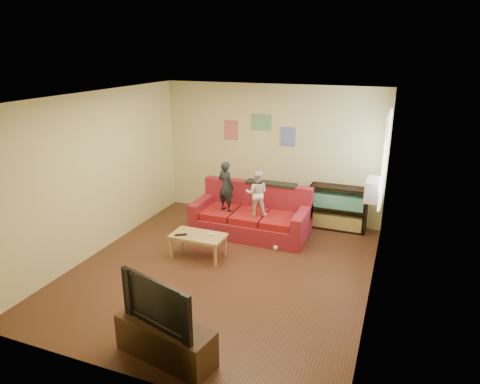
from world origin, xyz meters
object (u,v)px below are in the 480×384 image
(coffee_table, at_px, (198,238))
(television, at_px, (163,300))
(file_box, at_px, (284,230))
(bookshelf, at_px, (338,210))
(sofa, at_px, (252,217))
(child_b, at_px, (257,193))
(child_a, at_px, (226,186))
(tv_stand, at_px, (166,340))

(coffee_table, bearing_deg, television, -72.06)
(television, bearing_deg, file_box, 99.91)
(coffee_table, height_order, television, television)
(coffee_table, xyz_separation_m, bookshelf, (1.99, 2.04, 0.04))
(sofa, bearing_deg, child_b, -49.53)
(coffee_table, bearing_deg, file_box, 47.55)
(sofa, xyz_separation_m, child_a, (-0.45, -0.17, 0.61))
(tv_stand, height_order, television, television)
(child_b, height_order, file_box, child_b)
(bookshelf, bearing_deg, file_box, -136.92)
(sofa, xyz_separation_m, child_b, (0.15, -0.17, 0.55))
(child_a, height_order, child_b, child_a)
(tv_stand, bearing_deg, television, 0.00)
(file_box, distance_m, tv_stand, 3.62)
(coffee_table, bearing_deg, child_a, 87.29)
(sofa, distance_m, child_b, 0.60)
(bookshelf, bearing_deg, coffee_table, -134.26)
(child_a, relative_size, coffee_table, 1.06)
(sofa, bearing_deg, tv_stand, -85.93)
(sofa, height_order, tv_stand, sofa)
(child_a, distance_m, tv_stand, 3.59)
(sofa, relative_size, coffee_table, 2.39)
(child_a, height_order, television, child_a)
(file_box, height_order, television, television)
(child_a, xyz_separation_m, child_b, (0.60, 0.00, -0.06))
(coffee_table, distance_m, bookshelf, 2.85)
(sofa, relative_size, file_box, 4.95)
(child_b, relative_size, file_box, 1.94)
(child_a, bearing_deg, child_b, -162.19)
(child_b, relative_size, television, 0.81)
(child_b, relative_size, bookshelf, 0.78)
(coffee_table, relative_size, television, 0.87)
(sofa, distance_m, bookshelf, 1.67)
(child_a, height_order, bookshelf, child_a)
(child_b, bearing_deg, child_a, -16.43)
(file_box, relative_size, television, 0.42)
(television, bearing_deg, sofa, 110.04)
(sofa, bearing_deg, bookshelf, 27.52)
(coffee_table, bearing_deg, sofa, 68.30)
(coffee_table, height_order, tv_stand, tv_stand)
(television, bearing_deg, child_b, 107.79)
(coffee_table, bearing_deg, child_b, 59.20)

